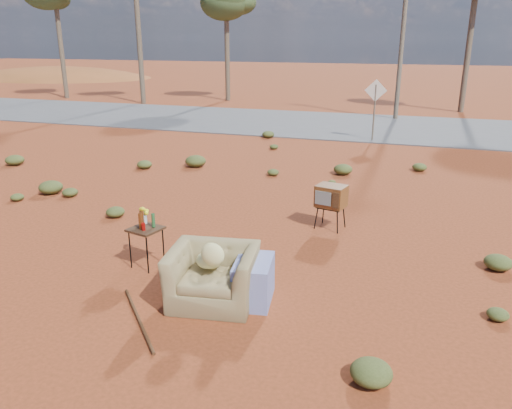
% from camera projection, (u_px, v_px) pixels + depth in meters
% --- Properties ---
extents(ground, '(140.00, 140.00, 0.00)m').
position_uv_depth(ground, '(197.00, 278.00, 7.78)').
color(ground, '#90391C').
rests_on(ground, ground).
extents(highway, '(140.00, 7.00, 0.04)m').
position_uv_depth(highway, '(343.00, 125.00, 21.29)').
color(highway, '#565659').
rests_on(highway, ground).
extents(dirt_mound, '(26.00, 18.00, 2.00)m').
position_uv_depth(dirt_mound, '(57.00, 77.00, 47.27)').
color(dirt_mound, '#9D4F26').
rests_on(dirt_mound, ground).
extents(armchair, '(1.50, 1.10, 1.05)m').
position_uv_depth(armchair, '(220.00, 270.00, 6.95)').
color(armchair, olive).
rests_on(armchair, ground).
extents(tv_unit, '(0.63, 0.55, 0.87)m').
position_uv_depth(tv_unit, '(331.00, 197.00, 9.62)').
color(tv_unit, black).
rests_on(tv_unit, ground).
extents(side_table, '(0.57, 0.57, 0.95)m').
position_uv_depth(side_table, '(145.00, 226.00, 8.00)').
color(side_table, '#3B2415').
rests_on(side_table, ground).
extents(rusty_bar, '(1.19, 1.29, 0.05)m').
position_uv_depth(rusty_bar, '(139.00, 319.00, 6.61)').
color(rusty_bar, '#4D2A14').
rests_on(rusty_bar, ground).
extents(road_sign, '(0.78, 0.06, 2.19)m').
position_uv_depth(road_sign, '(375.00, 99.00, 17.68)').
color(road_sign, brown).
rests_on(road_sign, ground).
extents(eucalyptus_near_left, '(3.20, 3.20, 6.60)m').
position_uv_depth(eucalyptus_near_left, '(226.00, 3.00, 28.24)').
color(eucalyptus_near_left, brown).
rests_on(eucalyptus_near_left, ground).
extents(utility_pole_center, '(1.40, 0.20, 8.00)m').
position_uv_depth(utility_pole_center, '(404.00, 24.00, 21.65)').
color(utility_pole_center, brown).
rests_on(utility_pole_center, ground).
extents(scrub_patch, '(17.49, 8.07, 0.33)m').
position_uv_depth(scrub_patch, '(242.00, 188.00, 11.95)').
color(scrub_patch, '#495324').
rests_on(scrub_patch, ground).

